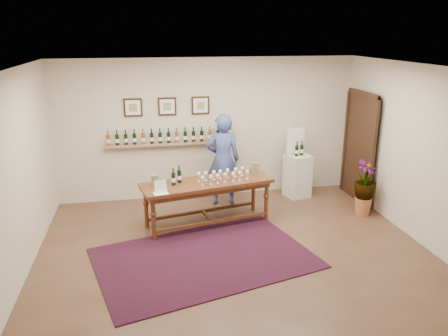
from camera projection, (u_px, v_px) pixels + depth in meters
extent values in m
plane|color=#512F24|center=(234.00, 250.00, 6.83)|extent=(6.00, 6.00, 0.00)
plane|color=beige|center=(208.00, 129.00, 8.75)|extent=(6.00, 0.00, 6.00)
plane|color=beige|center=(290.00, 242.00, 4.07)|extent=(6.00, 0.00, 6.00)
plane|color=beige|center=(17.00, 177.00, 5.87)|extent=(0.00, 5.00, 5.00)
plane|color=beige|center=(418.00, 154.00, 6.95)|extent=(0.00, 5.00, 5.00)
plane|color=white|center=(235.00, 67.00, 5.99)|extent=(6.00, 6.00, 0.00)
cube|color=tan|center=(169.00, 144.00, 8.60)|extent=(2.50, 0.16, 0.04)
cube|color=black|center=(361.00, 149.00, 8.64)|extent=(0.10, 1.00, 2.10)
cube|color=black|center=(359.00, 149.00, 8.63)|extent=(0.04, 1.12, 2.22)
cube|color=black|center=(133.00, 107.00, 8.32)|extent=(0.35, 0.03, 0.35)
cube|color=white|center=(133.00, 108.00, 8.31)|extent=(0.28, 0.01, 0.28)
cube|color=#7BA452|center=(133.00, 108.00, 8.30)|extent=(0.15, 0.00, 0.15)
cube|color=black|center=(167.00, 106.00, 8.44)|extent=(0.35, 0.03, 0.35)
cube|color=white|center=(167.00, 107.00, 8.42)|extent=(0.28, 0.01, 0.28)
cube|color=#7BA452|center=(167.00, 107.00, 8.42)|extent=(0.15, 0.00, 0.15)
cube|color=black|center=(200.00, 105.00, 8.56)|extent=(0.35, 0.03, 0.35)
cube|color=white|center=(201.00, 106.00, 8.54)|extent=(0.28, 0.01, 0.28)
cube|color=#7BA452|center=(201.00, 106.00, 8.54)|extent=(0.15, 0.00, 0.15)
cube|color=#4E0D13|center=(204.00, 258.00, 6.58)|extent=(3.56, 2.81, 0.02)
cube|color=#492812|center=(207.00, 183.00, 7.52)|extent=(2.36, 1.17, 0.06)
cube|color=#492812|center=(207.00, 187.00, 7.55)|extent=(2.22, 1.03, 0.10)
cylinder|color=#492812|center=(153.00, 219.00, 7.04)|extent=(0.09, 0.09, 0.74)
cylinder|color=#492812|center=(266.00, 201.00, 7.80)|extent=(0.09, 0.09, 0.74)
cylinder|color=#492812|center=(146.00, 208.00, 7.49)|extent=(0.09, 0.09, 0.74)
cylinder|color=#492812|center=(253.00, 192.00, 8.25)|extent=(0.09, 0.09, 0.74)
cube|color=#492812|center=(213.00, 222.00, 7.49)|extent=(2.02, 0.48, 0.05)
cube|color=#492812|center=(203.00, 211.00, 7.94)|extent=(2.02, 0.48, 0.05)
cube|color=#492812|center=(208.00, 216.00, 7.71)|extent=(0.16, 0.51, 0.05)
cube|color=white|center=(161.00, 187.00, 6.95)|extent=(0.25, 0.20, 0.21)
cube|color=silver|center=(297.00, 176.00, 8.94)|extent=(0.54, 0.54, 0.88)
cube|color=white|center=(296.00, 141.00, 8.79)|extent=(0.40, 0.13, 0.57)
cone|color=#B0603A|center=(363.00, 206.00, 8.11)|extent=(0.31, 0.31, 0.33)
imported|color=#1A3917|center=(365.00, 183.00, 7.98)|extent=(0.64, 0.64, 0.57)
imported|color=#3C4C8F|center=(223.00, 160.00, 8.41)|extent=(0.70, 0.50, 1.80)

